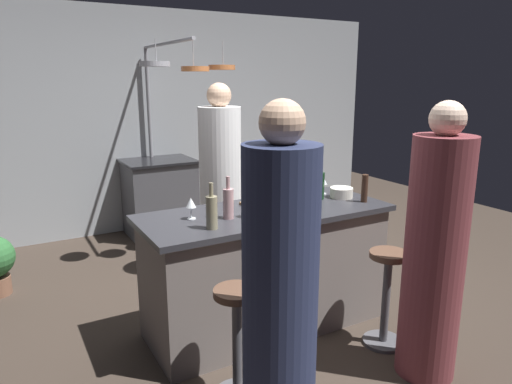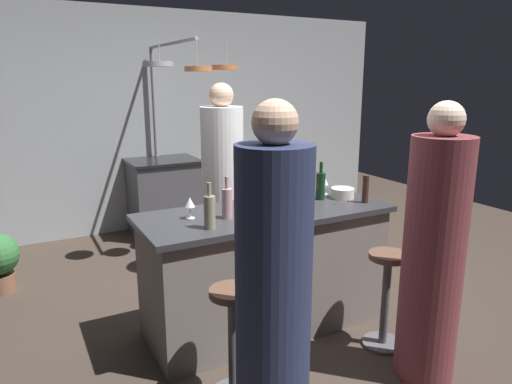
# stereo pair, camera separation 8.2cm
# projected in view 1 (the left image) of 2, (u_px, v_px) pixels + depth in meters

# --- Properties ---
(ground_plane) EXTENTS (9.00, 9.00, 0.00)m
(ground_plane) POSITION_uv_depth(u_px,v_px,m) (266.00, 325.00, 3.51)
(ground_plane) COLOR #382D26
(back_wall) EXTENTS (6.40, 0.16, 2.60)m
(back_wall) POSITION_uv_depth(u_px,v_px,m) (146.00, 121.00, 5.61)
(back_wall) COLOR #9EA3A8
(back_wall) RESTS_ON ground_plane
(kitchen_island) EXTENTS (1.80, 0.72, 0.90)m
(kitchen_island) POSITION_uv_depth(u_px,v_px,m) (266.00, 269.00, 3.40)
(kitchen_island) COLOR slate
(kitchen_island) RESTS_ON ground_plane
(stove_range) EXTENTS (0.80, 0.64, 0.89)m
(stove_range) POSITION_uv_depth(u_px,v_px,m) (160.00, 197.00, 5.48)
(stove_range) COLOR #47474C
(stove_range) RESTS_ON ground_plane
(chef) EXTENTS (0.37, 0.37, 1.77)m
(chef) POSITION_uv_depth(u_px,v_px,m) (221.00, 191.00, 4.19)
(chef) COLOR white
(chef) RESTS_ON ground_plane
(bar_stool_left) EXTENTS (0.28, 0.28, 0.68)m
(bar_stool_left) POSITION_uv_depth(u_px,v_px,m) (237.00, 339.00, 2.63)
(bar_stool_left) COLOR #4C4C51
(bar_stool_left) RESTS_ON ground_plane
(guest_left) EXTENTS (0.36, 0.36, 1.73)m
(guest_left) POSITION_uv_depth(u_px,v_px,m) (280.00, 296.00, 2.21)
(guest_left) COLOR #262D4C
(guest_left) RESTS_ON ground_plane
(bar_stool_right) EXTENTS (0.28, 0.28, 0.68)m
(bar_stool_right) POSITION_uv_depth(u_px,v_px,m) (386.00, 294.00, 3.18)
(bar_stool_right) COLOR #4C4C51
(bar_stool_right) RESTS_ON ground_plane
(guest_right) EXTENTS (0.36, 0.36, 1.69)m
(guest_right) POSITION_uv_depth(u_px,v_px,m) (434.00, 255.00, 2.77)
(guest_right) COLOR brown
(guest_right) RESTS_ON ground_plane
(overhead_pot_rack) EXTENTS (0.91, 1.49, 2.17)m
(overhead_pot_rack) POSITION_uv_depth(u_px,v_px,m) (174.00, 88.00, 4.66)
(overhead_pot_rack) COLOR gray
(overhead_pot_rack) RESTS_ON ground_plane
(cutting_board) EXTENTS (0.32, 0.22, 0.02)m
(cutting_board) POSITION_uv_depth(u_px,v_px,m) (265.00, 204.00, 3.43)
(cutting_board) COLOR #997047
(cutting_board) RESTS_ON kitchen_island
(pepper_mill) EXTENTS (0.05, 0.05, 0.21)m
(pepper_mill) POSITION_uv_depth(u_px,v_px,m) (365.00, 188.00, 3.49)
(pepper_mill) COLOR #382319
(pepper_mill) RESTS_ON kitchen_island
(wine_bottle_rose) EXTENTS (0.07, 0.07, 0.29)m
(wine_bottle_rose) POSITION_uv_depth(u_px,v_px,m) (228.00, 203.00, 3.08)
(wine_bottle_rose) COLOR #B78C8E
(wine_bottle_rose) RESTS_ON kitchen_island
(wine_bottle_white) EXTENTS (0.07, 0.07, 0.29)m
(wine_bottle_white) POSITION_uv_depth(u_px,v_px,m) (212.00, 212.00, 2.86)
(wine_bottle_white) COLOR gray
(wine_bottle_white) RESTS_ON kitchen_island
(wine_bottle_red) EXTENTS (0.07, 0.07, 0.29)m
(wine_bottle_red) POSITION_uv_depth(u_px,v_px,m) (320.00, 185.00, 3.58)
(wine_bottle_red) COLOR #143319
(wine_bottle_red) RESTS_ON kitchen_island
(wine_glass_by_chef) EXTENTS (0.07, 0.07, 0.15)m
(wine_glass_by_chef) POSITION_uv_depth(u_px,v_px,m) (191.00, 204.00, 3.06)
(wine_glass_by_chef) COLOR silver
(wine_glass_by_chef) RESTS_ON kitchen_island
(wine_glass_near_left_guest) EXTENTS (0.07, 0.07, 0.15)m
(wine_glass_near_left_guest) POSITION_uv_depth(u_px,v_px,m) (323.00, 181.00, 3.73)
(wine_glass_near_left_guest) COLOR silver
(wine_glass_near_left_guest) RESTS_ON kitchen_island
(wine_glass_near_right_guest) EXTENTS (0.07, 0.07, 0.15)m
(wine_glass_near_right_guest) POSITION_uv_depth(u_px,v_px,m) (247.00, 202.00, 3.11)
(wine_glass_near_right_guest) COLOR silver
(wine_glass_near_right_guest) RESTS_ON kitchen_island
(mixing_bowl_ceramic) EXTENTS (0.18, 0.18, 0.08)m
(mixing_bowl_ceramic) POSITION_uv_depth(u_px,v_px,m) (341.00, 193.00, 3.64)
(mixing_bowl_ceramic) COLOR silver
(mixing_bowl_ceramic) RESTS_ON kitchen_island
(mixing_bowl_wooden) EXTENTS (0.15, 0.15, 0.08)m
(mixing_bowl_wooden) POSITION_uv_depth(u_px,v_px,m) (269.00, 213.00, 3.08)
(mixing_bowl_wooden) COLOR brown
(mixing_bowl_wooden) RESTS_ON kitchen_island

